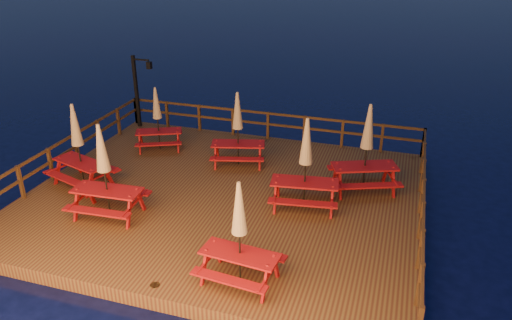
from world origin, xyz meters
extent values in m
plane|color=black|center=(0.00, 0.00, 0.00)|extent=(500.00, 500.00, 0.00)
cube|color=#482317|center=(0.00, 0.00, 0.20)|extent=(12.00, 10.00, 0.40)
cylinder|color=#392612|center=(-5.60, 4.60, -0.30)|extent=(0.24, 0.24, 1.40)
cylinder|color=#392612|center=(0.00, -4.60, -0.30)|extent=(0.24, 0.24, 1.40)
cylinder|color=#392612|center=(0.00, 4.60, -0.30)|extent=(0.24, 0.24, 1.40)
cylinder|color=#392612|center=(5.60, 4.60, -0.30)|extent=(0.24, 0.24, 1.40)
cube|color=#392612|center=(0.00, 4.85, 1.45)|extent=(11.70, 0.06, 0.09)
cube|color=#392612|center=(0.00, 4.85, 1.01)|extent=(11.70, 0.06, 0.09)
cube|color=#392612|center=(-4.68, 4.85, 0.95)|extent=(0.10, 0.10, 1.10)
cube|color=#392612|center=(0.00, 4.85, 0.95)|extent=(0.10, 0.10, 1.10)
cube|color=#392612|center=(4.68, 4.85, 0.95)|extent=(0.10, 0.10, 1.10)
cube|color=#392612|center=(-5.85, 0.00, 1.45)|extent=(0.06, 9.70, 0.09)
cube|color=#392612|center=(-5.85, 0.00, 1.01)|extent=(0.06, 9.70, 0.09)
cube|color=#392612|center=(-5.85, 0.00, 0.95)|extent=(0.10, 0.10, 1.10)
cube|color=#392612|center=(-5.85, 3.88, 0.95)|extent=(0.10, 0.10, 1.10)
cube|color=#392612|center=(5.85, 0.00, 1.45)|extent=(0.06, 9.70, 0.09)
cube|color=#392612|center=(5.85, 0.00, 1.01)|extent=(0.06, 9.70, 0.09)
cube|color=#392612|center=(5.85, -3.88, 0.95)|extent=(0.10, 0.10, 1.10)
cube|color=#392612|center=(5.85, 0.00, 0.95)|extent=(0.10, 0.10, 1.10)
cube|color=#392612|center=(5.85, 3.88, 0.95)|extent=(0.10, 0.10, 1.10)
cube|color=black|center=(-5.55, 4.55, 1.90)|extent=(0.12, 0.12, 3.00)
cube|color=black|center=(-5.20, 4.55, 3.25)|extent=(0.70, 0.06, 0.06)
cube|color=black|center=(-4.85, 4.55, 3.05)|extent=(0.18, 0.18, 0.28)
sphere|color=#FFCF66|center=(-4.85, 4.55, 3.05)|extent=(0.14, 0.14, 0.14)
cube|color=maroon|center=(1.85, -3.85, 1.16)|extent=(1.90, 0.89, 0.05)
cube|color=maroon|center=(1.91, -3.24, 0.86)|extent=(1.85, 0.46, 0.05)
cube|color=maroon|center=(1.79, -4.46, 0.86)|extent=(1.85, 0.46, 0.05)
cube|color=maroon|center=(1.13, -3.44, 0.78)|extent=(0.07, 0.11, 0.76)
cube|color=maroon|center=(1.06, -4.11, 0.78)|extent=(0.07, 0.11, 0.76)
cube|color=maroon|center=(2.65, -3.59, 0.78)|extent=(0.07, 0.11, 0.76)
cube|color=maroon|center=(2.58, -4.26, 0.78)|extent=(0.07, 0.11, 0.76)
cylinder|color=black|center=(1.85, -3.85, 1.67)|extent=(0.04, 0.04, 2.55)
cone|color=#A18163|center=(1.85, -3.85, 2.39)|extent=(0.37, 0.37, 1.27)
sphere|color=black|center=(1.85, -3.85, 2.98)|extent=(0.07, 0.07, 0.07)
cube|color=maroon|center=(-0.33, 2.26, 1.17)|extent=(1.96, 1.17, 0.05)
cube|color=maroon|center=(-0.49, 2.85, 0.86)|extent=(1.85, 0.76, 0.05)
cube|color=maroon|center=(-0.17, 1.67, 0.86)|extent=(1.85, 0.76, 0.05)
cube|color=maroon|center=(-1.16, 2.38, 0.78)|extent=(0.09, 0.11, 0.77)
cube|color=maroon|center=(-0.99, 1.73, 0.78)|extent=(0.09, 0.11, 0.77)
cube|color=maroon|center=(0.32, 2.78, 0.78)|extent=(0.09, 0.11, 0.77)
cube|color=maroon|center=(0.49, 2.13, 0.78)|extent=(0.09, 0.11, 0.77)
cylinder|color=black|center=(-0.33, 2.26, 1.68)|extent=(0.05, 0.05, 2.56)
cone|color=#A18163|center=(-0.33, 2.26, 2.39)|extent=(0.37, 0.37, 1.28)
sphere|color=black|center=(-0.33, 2.26, 2.99)|extent=(0.07, 0.07, 0.07)
cube|color=maroon|center=(4.09, 1.60, 1.24)|extent=(2.16, 1.48, 0.06)
cube|color=maroon|center=(3.84, 2.22, 0.90)|extent=(1.98, 1.04, 0.06)
cube|color=maroon|center=(4.34, 0.98, 0.90)|extent=(1.98, 1.04, 0.06)
cube|color=maroon|center=(3.18, 1.62, 0.82)|extent=(0.10, 0.13, 0.84)
cube|color=maroon|center=(3.45, 0.94, 0.82)|extent=(0.10, 0.13, 0.84)
cube|color=maroon|center=(4.73, 2.25, 0.82)|extent=(0.10, 0.13, 0.84)
cube|color=maroon|center=(5.01, 1.57, 0.82)|extent=(0.10, 0.13, 0.84)
cylinder|color=black|center=(4.09, 1.60, 1.80)|extent=(0.05, 0.05, 2.79)
cone|color=#A18163|center=(4.09, 1.60, 2.58)|extent=(0.40, 0.40, 1.40)
sphere|color=black|center=(4.09, 1.60, 3.22)|extent=(0.08, 0.08, 0.08)
cube|color=maroon|center=(-4.61, -0.74, 1.20)|extent=(2.06, 1.28, 0.05)
cube|color=maroon|center=(-4.42, -0.13, 0.88)|extent=(1.92, 0.85, 0.05)
cube|color=maroon|center=(-4.80, -1.35, 0.88)|extent=(1.92, 0.85, 0.05)
cube|color=maroon|center=(-5.27, -0.17, 0.80)|extent=(0.09, 0.12, 0.80)
cube|color=maroon|center=(-5.47, -0.84, 0.80)|extent=(0.09, 0.12, 0.80)
cube|color=maroon|center=(-3.74, -0.64, 0.80)|extent=(0.09, 0.12, 0.80)
cube|color=maroon|center=(-3.95, -1.31, 0.80)|extent=(0.09, 0.12, 0.80)
cylinder|color=black|center=(-4.61, -0.74, 1.73)|extent=(0.05, 0.05, 2.67)
cone|color=#A18163|center=(-4.61, -0.74, 2.48)|extent=(0.38, 0.38, 1.33)
sphere|color=black|center=(-4.61, -0.74, 3.10)|extent=(0.07, 0.07, 0.07)
cube|color=maroon|center=(-2.73, -2.17, 1.22)|extent=(2.02, 0.88, 0.05)
cube|color=maroon|center=(-2.77, -1.51, 0.89)|extent=(1.99, 0.42, 0.05)
cube|color=maroon|center=(-2.69, -2.83, 0.89)|extent=(1.99, 0.42, 0.05)
cube|color=maroon|center=(-3.57, -1.86, 0.81)|extent=(0.07, 0.11, 0.82)
cube|color=maroon|center=(-3.53, -2.58, 0.81)|extent=(0.07, 0.11, 0.82)
cube|color=maroon|center=(-1.93, -1.76, 0.81)|extent=(0.07, 0.11, 0.82)
cube|color=maroon|center=(-1.89, -2.48, 0.81)|extent=(0.07, 0.11, 0.82)
cylinder|color=black|center=(-2.73, -2.17, 1.77)|extent=(0.05, 0.05, 2.74)
cone|color=#A18163|center=(-2.73, -2.17, 2.54)|extent=(0.39, 0.39, 1.37)
sphere|color=black|center=(-2.73, -2.17, 3.17)|extent=(0.08, 0.08, 0.08)
cube|color=maroon|center=(-3.61, 2.64, 1.10)|extent=(1.80, 1.28, 0.05)
cube|color=maroon|center=(-3.84, 3.15, 0.82)|extent=(1.64, 0.92, 0.05)
cube|color=maroon|center=(-3.39, 2.13, 0.82)|extent=(1.64, 0.92, 0.05)
cube|color=maroon|center=(-4.38, 2.63, 0.75)|extent=(0.09, 0.11, 0.70)
cube|color=maroon|center=(-4.13, 2.07, 0.75)|extent=(0.09, 0.11, 0.70)
cube|color=maroon|center=(-3.10, 3.20, 0.75)|extent=(0.09, 0.11, 0.70)
cube|color=maroon|center=(-2.85, 2.64, 0.75)|extent=(0.09, 0.11, 0.70)
cylinder|color=black|center=(-3.61, 2.64, 1.57)|extent=(0.04, 0.04, 2.33)
cone|color=#A18163|center=(-3.61, 2.64, 2.22)|extent=(0.34, 0.34, 1.17)
sphere|color=black|center=(-3.61, 2.64, 2.76)|extent=(0.07, 0.07, 0.07)
cube|color=maroon|center=(2.53, 0.00, 1.22)|extent=(2.06, 1.04, 0.05)
cube|color=maroon|center=(2.43, 0.65, 0.89)|extent=(1.99, 0.59, 0.05)
cube|color=maroon|center=(2.62, -0.65, 0.89)|extent=(1.99, 0.59, 0.05)
cube|color=maroon|center=(1.67, 0.24, 0.81)|extent=(0.08, 0.12, 0.82)
cube|color=maroon|center=(1.77, -0.48, 0.81)|extent=(0.08, 0.12, 0.82)
cube|color=maroon|center=(3.29, 0.47, 0.81)|extent=(0.08, 0.12, 0.82)
cube|color=maroon|center=(3.39, -0.24, 0.81)|extent=(0.08, 0.12, 0.82)
cylinder|color=black|center=(2.53, 0.00, 1.77)|extent=(0.05, 0.05, 2.74)
cone|color=#A18163|center=(2.53, 0.00, 2.53)|extent=(0.39, 0.39, 1.37)
sphere|color=black|center=(2.53, 0.00, 3.17)|extent=(0.08, 0.08, 0.08)
camera|label=1|loc=(5.06, -12.80, 7.96)|focal=35.00mm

